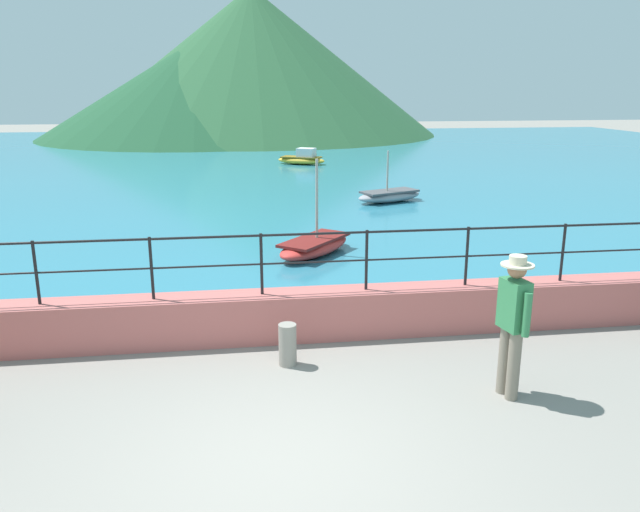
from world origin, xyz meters
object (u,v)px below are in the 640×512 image
person_walking (513,319)px  boat_2 (314,245)px  bollard (288,345)px  boat_1 (302,159)px  boat_0 (389,196)px

person_walking → boat_2: size_ratio=0.75×
bollard → boat_1: boat_1 is taller
bollard → boat_2: 5.46m
person_walking → boat_2: boat_2 is taller
bollard → boat_0: 12.17m
person_walking → boat_1: 22.80m
person_walking → boat_0: bearing=82.2°
boat_0 → boat_1: bearing=99.1°
boat_1 → bollard: bearing=-97.0°
bollard → boat_1: size_ratio=0.23×
person_walking → bollard: bearing=154.1°
person_walking → boat_2: bearing=102.5°
boat_0 → boat_1: 10.30m
person_walking → boat_0: person_walking is taller
person_walking → boat_0: 12.76m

